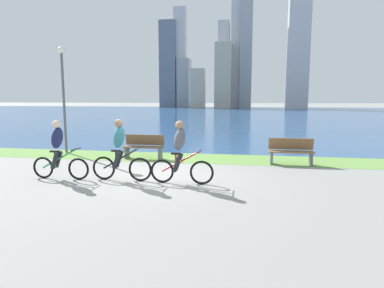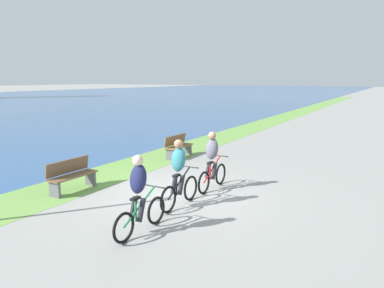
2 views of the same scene
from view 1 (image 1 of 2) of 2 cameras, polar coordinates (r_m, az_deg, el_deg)
ground_plane at (r=9.74m, az=-6.32°, el=-5.54°), size 300.00×300.00×0.00m
grass_strip_bayside at (r=12.67m, az=-2.46°, el=-2.35°), size 120.00×2.08×0.01m
bay_water_surface at (r=50.11m, az=6.76°, el=5.28°), size 300.00×73.53×0.00m
cyclist_lead at (r=8.70m, az=-2.05°, el=-1.51°), size 1.71×0.52×1.68m
cyclist_trailing at (r=9.25m, az=-12.35°, el=-1.10°), size 1.72×0.52×1.70m
cyclist_distant_rear at (r=9.92m, az=-22.11°, el=-0.95°), size 1.70×0.52×1.66m
bench_near_path at (r=11.79m, az=16.74°, el=-1.25°), size 1.50×0.47×0.90m
bench_far_along_path at (r=12.53m, az=-8.32°, el=-0.47°), size 1.50×0.47×0.90m
lamppost_tall at (r=14.64m, az=-21.41°, el=9.46°), size 0.28×0.28×4.32m
city_skyline_far_shore at (r=79.41m, az=6.11°, el=13.87°), size 34.56×11.32×27.86m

